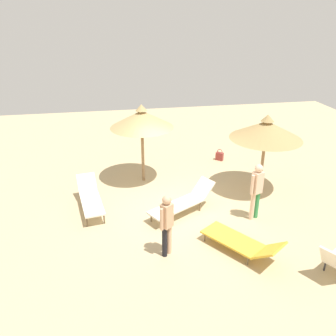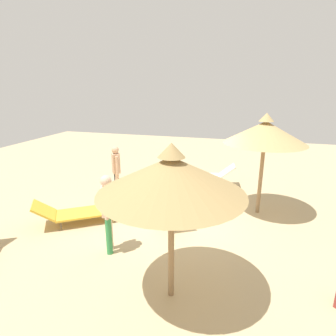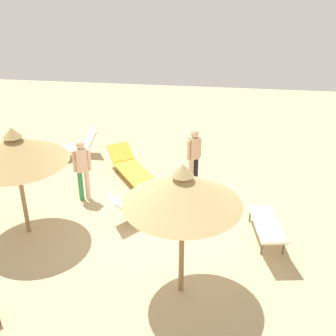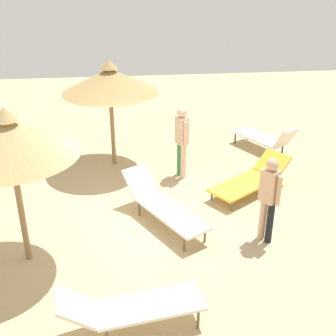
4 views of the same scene
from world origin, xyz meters
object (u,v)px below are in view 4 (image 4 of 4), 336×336
parasol_umbrella_center (9,138)px  lounge_chair_back (251,179)px  person_standing_near_right (182,138)px  lounge_chair_near_left (266,138)px  person_standing_far_left (269,195)px  lounge_chair_front (162,205)px  lounge_chair_far_right (130,307)px  parasol_umbrella_edge (110,81)px

parasol_umbrella_center → lounge_chair_back: 5.35m
parasol_umbrella_center → person_standing_near_right: 4.45m
lounge_chair_near_left → person_standing_far_left: size_ratio=1.14×
lounge_chair_front → person_standing_near_right: bearing=-18.4°
parasol_umbrella_center → person_standing_far_left: parasol_umbrella_center is taller
parasol_umbrella_center → lounge_chair_far_right: bearing=-136.5°
lounge_chair_back → person_standing_near_right: person_standing_near_right is taller
lounge_chair_near_left → lounge_chair_back: bearing=154.5°
lounge_chair_front → person_standing_far_left: 2.11m
lounge_chair_near_left → person_standing_far_left: bearing=162.2°
lounge_chair_far_right → lounge_chair_near_left: bearing=-33.0°
lounge_chair_front → person_standing_far_left: bearing=-114.3°
parasol_umbrella_center → lounge_chair_front: 3.24m
lounge_chair_back → lounge_chair_near_left: (2.15, -1.02, 0.09)m
lounge_chair_far_right → person_standing_far_left: person_standing_far_left is taller
lounge_chair_far_right → lounge_chair_front: size_ratio=0.94×
lounge_chair_back → person_standing_far_left: bearing=172.0°
lounge_chair_back → lounge_chair_near_left: bearing=-25.5°
person_standing_far_left → lounge_chair_near_left: bearing=-17.8°
lounge_chair_back → lounge_chair_front: 2.35m
lounge_chair_back → person_standing_near_right: (0.94, 1.45, 0.69)m
lounge_chair_far_right → person_standing_near_right: size_ratio=1.22×
parasol_umbrella_center → person_standing_near_right: parasol_umbrella_center is taller
lounge_chair_front → person_standing_near_right: person_standing_near_right is taller
lounge_chair_front → person_standing_near_right: size_ratio=1.30×
parasol_umbrella_edge → person_standing_far_left: 4.81m
parasol_umbrella_edge → lounge_chair_back: 4.03m
person_standing_far_left → parasol_umbrella_edge: bearing=37.0°
parasol_umbrella_center → person_standing_far_left: 4.51m
lounge_chair_far_right → person_standing_far_left: bearing=-53.3°
person_standing_near_right → parasol_umbrella_center: bearing=132.9°
lounge_chair_front → person_standing_far_left: person_standing_far_left is taller
parasol_umbrella_center → lounge_chair_front: parasol_umbrella_center is taller
lounge_chair_far_right → lounge_chair_near_left: size_ratio=1.11×
lounge_chair_front → parasol_umbrella_center: bearing=110.6°
parasol_umbrella_center → lounge_chair_near_left: size_ratio=1.46×
parasol_umbrella_edge → parasol_umbrella_center: parasol_umbrella_center is taller
lounge_chair_back → lounge_chair_near_left: size_ratio=1.11×
lounge_chair_back → person_standing_near_right: size_ratio=1.22×
lounge_chair_back → parasol_umbrella_edge: bearing=59.0°
lounge_chair_front → person_standing_near_right: (1.98, -0.66, 0.61)m
parasol_umbrella_edge → lounge_chair_far_right: bearing=-177.6°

